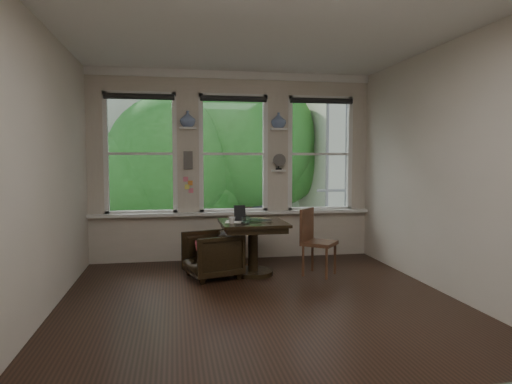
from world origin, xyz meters
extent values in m
plane|color=black|center=(0.00, 0.00, 0.00)|extent=(4.50, 4.50, 0.00)
plane|color=silver|center=(0.00, 0.00, 3.00)|extent=(4.50, 4.50, 0.00)
plane|color=beige|center=(0.00, 2.25, 1.50)|extent=(4.50, 0.00, 4.50)
plane|color=beige|center=(0.00, -2.25, 1.50)|extent=(4.50, 0.00, 4.50)
plane|color=beige|center=(-2.25, 0.00, 1.50)|extent=(0.00, 4.50, 4.50)
plane|color=beige|center=(2.25, 0.00, 1.50)|extent=(0.00, 4.50, 4.50)
cube|color=white|center=(-0.72, 2.15, 2.10)|extent=(0.26, 0.16, 0.03)
cube|color=white|center=(0.72, 2.15, 2.10)|extent=(0.26, 0.16, 0.03)
cube|color=#59544F|center=(-0.72, 2.18, 1.60)|extent=(0.14, 0.06, 0.28)
imported|color=silver|center=(-0.72, 2.15, 2.24)|extent=(0.24, 0.24, 0.25)
imported|color=silver|center=(0.72, 2.15, 2.24)|extent=(0.24, 0.24, 0.25)
imported|color=black|center=(-0.45, 1.07, 0.31)|extent=(0.86, 0.85, 0.63)
cube|color=maroon|center=(-0.45, 1.07, 0.45)|extent=(0.45, 0.45, 0.06)
imported|color=black|center=(0.20, 1.07, 0.76)|extent=(0.42, 0.35, 0.03)
imported|color=white|center=(-0.19, 0.99, 0.79)|extent=(0.11, 0.11, 0.09)
imported|color=white|center=(0.00, 0.92, 0.80)|extent=(0.15, 0.15, 0.10)
cube|color=black|center=(-0.04, 1.23, 0.86)|extent=(0.16, 0.09, 0.22)
cube|color=silver|center=(-0.14, 1.14, 0.75)|extent=(0.28, 0.34, 0.00)
camera|label=1|loc=(-0.95, -5.07, 1.62)|focal=32.00mm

